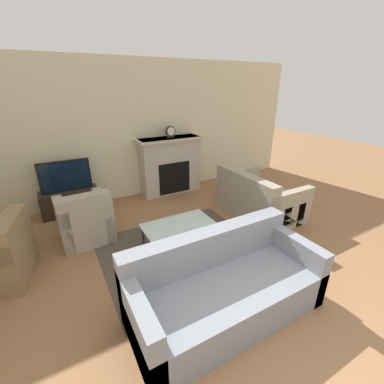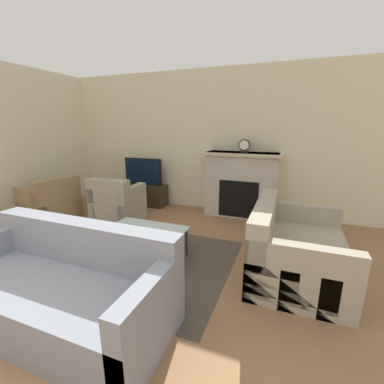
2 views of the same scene
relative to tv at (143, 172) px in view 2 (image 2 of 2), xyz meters
The scene contains 12 objects.
wall_back 1.25m from the tv, 15.77° to the left, with size 8.48×0.06×2.70m.
area_rug 2.52m from the tv, 59.07° to the right, with size 2.20×1.92×0.00m.
fireplace 2.06m from the tv, ahead, with size 1.40×0.48×1.20m.
tv_stand 0.50m from the tv, 90.00° to the left, with size 0.98×0.36×0.45m.
tv is the anchor object (origin of this frame).
couch_sectional 3.43m from the tv, 70.31° to the right, with size 1.97×0.87×0.82m.
couch_loveseat 3.48m from the tv, 29.46° to the right, with size 0.99×1.43×0.82m.
armchair_by_window 1.83m from the tv, 122.70° to the right, with size 0.91×0.91×0.82m.
armchair_accent 1.16m from the tv, 83.91° to the right, with size 0.77×0.77×0.82m.
coffee_table 2.43m from the tv, 58.86° to the right, with size 1.00×0.72×0.39m.
potted_plant 1.54m from the tv, 143.80° to the right, with size 0.37×0.37×0.69m.
mantel_clock 2.17m from the tv, ahead, with size 0.20×0.07×0.23m.
Camera 2 is at (1.85, -0.20, 1.68)m, focal length 24.00 mm.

